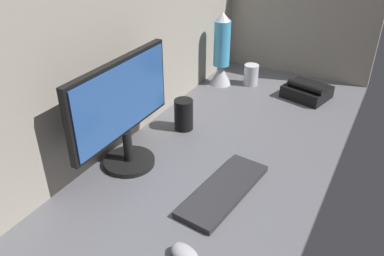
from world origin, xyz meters
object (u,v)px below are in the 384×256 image
at_px(keyboard, 224,190).
at_px(desk_phone, 307,91).
at_px(monitor, 123,109).
at_px(lava_lamp, 221,55).
at_px(mug_steel, 251,75).
at_px(mouse, 185,255).
at_px(mug_black_travel, 184,115).

relative_size(keyboard, desk_phone, 1.64).
height_order(keyboard, desk_phone, desk_phone).
bearing_deg(monitor, lava_lamp, 0.53).
height_order(mug_steel, lava_lamp, lava_lamp).
distance_m(mug_steel, lava_lamp, 0.18).
height_order(keyboard, mouse, mouse).
xyz_separation_m(monitor, mouse, (-0.28, -0.39, -0.20)).
bearing_deg(mug_black_travel, monitor, 170.25).
distance_m(lava_lamp, desk_phone, 0.44).
xyz_separation_m(keyboard, mug_steel, (0.83, 0.24, 0.04)).
bearing_deg(lava_lamp, desk_phone, -83.43).
bearing_deg(keyboard, mug_black_travel, 53.28).
distance_m(keyboard, mug_steel, 0.87).
relative_size(monitor, keyboard, 1.29).
relative_size(mouse, desk_phone, 0.43).
distance_m(mug_black_travel, mug_steel, 0.55).
bearing_deg(mug_steel, keyboard, -164.08).
height_order(mug_black_travel, lava_lamp, lava_lamp).
relative_size(lava_lamp, desk_phone, 1.59).
bearing_deg(monitor, mouse, -125.31).
xyz_separation_m(mug_black_travel, mug_steel, (0.54, -0.08, -0.01)).
relative_size(keyboard, mug_steel, 3.59).
xyz_separation_m(monitor, desk_phone, (0.83, -0.41, -0.19)).
bearing_deg(mouse, mug_steel, 35.42).
relative_size(monitor, mouse, 4.98).
xyz_separation_m(mouse, mug_black_travel, (0.58, 0.34, 0.05)).
bearing_deg(mouse, monitor, 76.97).
relative_size(mug_black_travel, lava_lamp, 0.36).
height_order(keyboard, mug_steel, mug_steel).
height_order(mug_black_travel, desk_phone, mug_black_travel).
bearing_deg(mouse, lava_lamp, 42.88).
xyz_separation_m(mug_black_travel, desk_phone, (0.53, -0.36, -0.03)).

